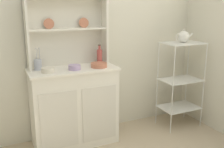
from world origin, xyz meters
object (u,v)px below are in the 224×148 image
object	(u,v)px
bowl_mixing_large	(48,70)
hutch_cabinet	(74,105)
bakers_rack	(181,76)
utensil_jar	(38,64)
jam_bottle	(100,56)
hutch_shelf_unit	(67,27)
porcelain_teapot	(183,37)

from	to	relation	value
bowl_mixing_large	hutch_cabinet	bearing A→B (deg)	15.01
bakers_rack	utensil_jar	world-z (taller)	utensil_jar
bakers_rack	jam_bottle	world-z (taller)	jam_bottle
hutch_cabinet	bakers_rack	xyz separation A→B (m)	(1.36, -0.13, 0.21)
hutch_shelf_unit	utensil_jar	xyz separation A→B (m)	(-0.35, -0.08, -0.37)
bowl_mixing_large	utensil_jar	xyz separation A→B (m)	(-0.07, 0.15, 0.03)
bakers_rack	porcelain_teapot	bearing A→B (deg)	180.00
hutch_cabinet	jam_bottle	bearing A→B (deg)	13.99
utensil_jar	bakers_rack	bearing A→B (deg)	-6.86
hutch_cabinet	jam_bottle	world-z (taller)	jam_bottle
utensil_jar	porcelain_teapot	distance (m)	1.73
porcelain_teapot	bowl_mixing_large	bearing A→B (deg)	178.13
bowl_mixing_large	porcelain_teapot	xyz separation A→B (m)	(1.63, -0.05, 0.26)
jam_bottle	porcelain_teapot	size ratio (longest dim) A/B	0.96
bakers_rack	utensil_jar	size ratio (longest dim) A/B	4.69
bowl_mixing_large	utensil_jar	size ratio (longest dim) A/B	0.57
bakers_rack	utensil_jar	distance (m)	1.74
jam_bottle	hutch_shelf_unit	bearing A→B (deg)	167.48
hutch_cabinet	jam_bottle	distance (m)	0.63
utensil_jar	porcelain_teapot	xyz separation A→B (m)	(1.70, -0.20, 0.23)
jam_bottle	porcelain_teapot	bearing A→B (deg)	-11.91
hutch_cabinet	jam_bottle	xyz separation A→B (m)	(0.35, 0.09, 0.51)
bakers_rack	porcelain_teapot	world-z (taller)	porcelain_teapot
hutch_cabinet	bakers_rack	size ratio (longest dim) A/B	0.87
hutch_shelf_unit	bowl_mixing_large	xyz separation A→B (m)	(-0.27, -0.24, -0.40)
jam_bottle	utensil_jar	size ratio (longest dim) A/B	0.95
bakers_rack	utensil_jar	bearing A→B (deg)	173.14
hutch_shelf_unit	bowl_mixing_large	distance (m)	0.54
hutch_shelf_unit	bakers_rack	bearing A→B (deg)	-12.05
utensil_jar	bowl_mixing_large	bearing A→B (deg)	-64.39
bakers_rack	bowl_mixing_large	distance (m)	1.65
bowl_mixing_large	utensil_jar	world-z (taller)	utensil_jar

